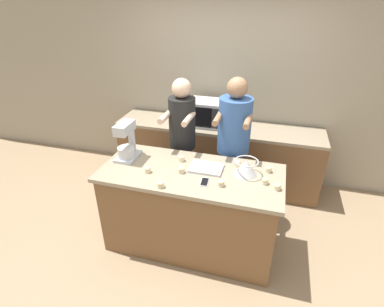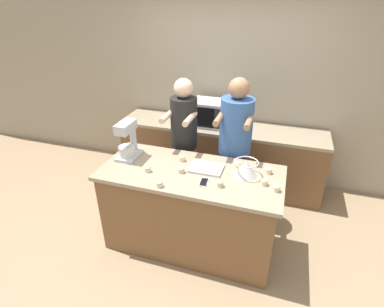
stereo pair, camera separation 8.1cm
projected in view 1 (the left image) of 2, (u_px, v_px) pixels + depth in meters
The scene contains 20 objects.
ground_plane at pixel (191, 242), 3.37m from camera, with size 16.00×16.00×0.00m, color #937A5B.
back_wall at pixel (224, 85), 4.14m from camera, with size 10.00×0.06×2.70m.
island_counter at pixel (191, 209), 3.15m from camera, with size 1.80×0.80×0.93m.
back_counter at pixel (217, 154), 4.28m from camera, with size 2.80×0.60×0.88m.
person_left at pixel (182, 144), 3.55m from camera, with size 0.32×0.49×1.67m.
person_right at pixel (233, 149), 3.40m from camera, with size 0.37×0.52×1.73m.
stand_mixer at pixel (127, 143), 3.10m from camera, with size 0.20×0.30×0.40m.
mixing_bowl at pixel (246, 167), 2.86m from camera, with size 0.23×0.23×0.15m.
baking_tray at pixel (206, 168), 2.97m from camera, with size 0.32×0.24×0.04m.
microwave_oven at pixel (207, 113), 4.03m from camera, with size 0.45×0.37×0.34m.
cell_phone at pixel (205, 182), 2.76m from camera, with size 0.08×0.15×0.01m.
cupcake_0 at pixel (181, 170), 2.90m from camera, with size 0.06×0.06×0.06m.
cupcake_1 at pixel (265, 181), 2.73m from camera, with size 0.06×0.06×0.06m.
cupcake_2 at pixel (268, 169), 2.91m from camera, with size 0.06×0.06×0.06m.
cupcake_3 at pixel (277, 186), 2.65m from camera, with size 0.06×0.06×0.06m.
cupcake_4 at pixel (148, 169), 2.91m from camera, with size 0.06×0.06×0.06m.
cupcake_5 at pixel (161, 184), 2.68m from camera, with size 0.06×0.06×0.06m.
cupcake_6 at pixel (182, 158), 3.10m from camera, with size 0.06×0.06×0.06m.
cupcake_7 at pixel (238, 163), 3.01m from camera, with size 0.06×0.06×0.06m.
cupcake_8 at pixel (221, 183), 2.70m from camera, with size 0.06×0.06×0.06m.
Camera 1 is at (0.71, -2.40, 2.47)m, focal length 28.00 mm.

